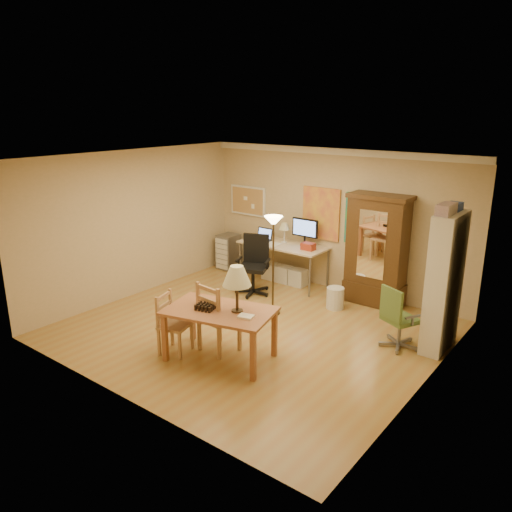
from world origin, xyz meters
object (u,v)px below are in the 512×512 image
Objects in this scene: computer_desk at (286,259)px; office_chair_green at (398,331)px; dining_table at (226,301)px; office_chair_black at (254,278)px; armoire at (376,257)px; bookshelf at (444,283)px.

office_chair_green is (2.91, -1.33, -0.24)m from computer_desk.
dining_table is 1.47× the size of office_chair_black.
armoire reaches higher than dining_table.
dining_table is 0.81× the size of bookshelf.
bookshelf is at bearing -1.97° from office_chair_black.
office_chair_green is 0.96m from bookshelf.
bookshelf reaches higher than computer_desk.
armoire is (1.88, 0.08, 0.37)m from computer_desk.
bookshelf is at bearing -16.01° from computer_desk.
bookshelf is (3.54, -0.12, 0.71)m from office_chair_black.
office_chair_green is at bearing -8.83° from office_chair_black.
dining_table is at bearing -135.89° from bookshelf.
office_chair_green is at bearing -143.67° from bookshelf.
bookshelf is (2.24, 2.17, 0.13)m from dining_table.
computer_desk is 3.57m from bookshelf.
dining_table is 0.92× the size of computer_desk.
armoire is 0.98× the size of bookshelf.
bookshelf is at bearing 44.11° from dining_table.
computer_desk is at bearing -177.62° from armoire.
bookshelf reaches higher than office_chair_green.
computer_desk is 3.21m from office_chair_green.
computer_desk reaches higher than office_chair_black.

